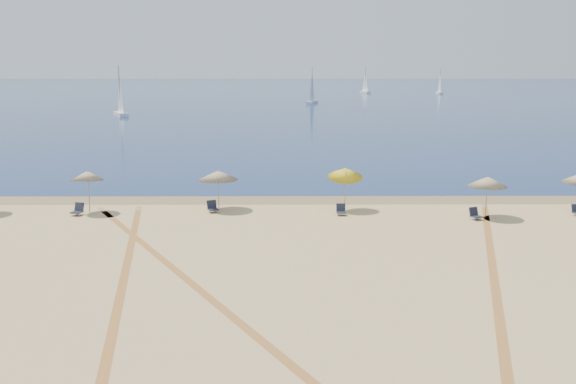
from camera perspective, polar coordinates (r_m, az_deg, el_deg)
name	(u,v)px	position (r m, az deg, el deg)	size (l,w,h in m)	color
ocean	(285,89)	(239.65, -0.31, 9.54)	(500.00, 500.00, 0.00)	#0C2151
wet_sand	(288,199)	(39.39, -0.04, -0.68)	(500.00, 500.00, 0.00)	olive
umbrella_1	(87,176)	(37.30, -18.05, 1.45)	(1.91, 1.96, 2.55)	gray
umbrella_2	(218,175)	(36.49, -6.47, 1.55)	(2.33, 2.33, 2.40)	gray
umbrella_3	(345,173)	(36.19, 5.31, 1.80)	(2.05, 2.12, 2.77)	gray
umbrella_4	(488,182)	(36.08, 17.96, 0.93)	(2.18, 2.18, 2.39)	gray
chair_1	(78,210)	(37.22, -18.85, -1.56)	(0.75, 0.81, 0.69)	black
chair_2	(212,207)	(36.21, -7.00, -1.39)	(0.78, 0.83, 0.67)	black
chair_3	(341,210)	(35.39, 4.92, -1.68)	(0.53, 0.62, 0.63)	black
chair_4	(475,214)	(35.79, 16.91, -1.97)	(0.75, 0.80, 0.66)	black
sailboat_0	(440,86)	(199.92, 13.84, 9.47)	(1.42, 5.17, 7.66)	white
sailboat_1	(120,101)	(110.49, -15.24, 8.14)	(3.81, 5.78, 8.52)	white
sailboat_2	(365,85)	(201.29, 7.15, 9.78)	(3.01, 5.69, 8.23)	white
sailboat_3	(312,93)	(142.96, 2.23, 9.17)	(3.03, 5.69, 8.23)	white
tire_tracks	(269,283)	(24.46, -1.78, -8.40)	(49.16, 39.11, 0.00)	tan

